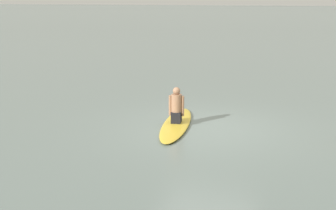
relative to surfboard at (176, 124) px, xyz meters
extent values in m
plane|color=slate|center=(0.85, 0.02, -0.04)|extent=(400.00, 400.00, 0.00)
ellipsoid|color=gold|center=(0.00, 0.00, 0.00)|extent=(1.22, 3.38, 0.09)
cube|color=black|center=(0.00, 0.00, 0.19)|extent=(0.30, 0.35, 0.29)
cylinder|color=#9E7051|center=(0.00, 0.00, 0.56)|extent=(0.31, 0.31, 0.48)
sphere|color=#9E7051|center=(0.00, 0.00, 0.89)|extent=(0.19, 0.19, 0.19)
cylinder|color=#9E7051|center=(0.16, 0.03, 0.49)|extent=(0.09, 0.09, 0.53)
cylinder|color=#9E7051|center=(-0.16, -0.03, 0.49)|extent=(0.09, 0.09, 0.53)
camera|label=1|loc=(3.42, -10.45, 3.20)|focal=46.70mm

